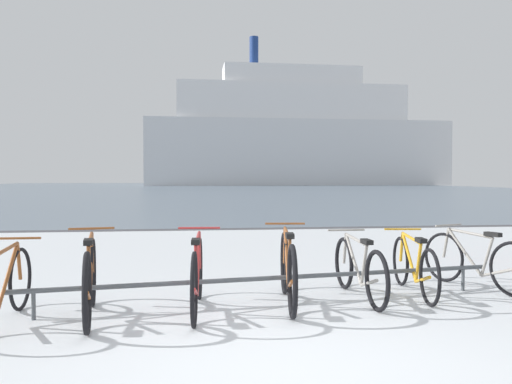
{
  "coord_description": "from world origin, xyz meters",
  "views": [
    {
      "loc": [
        -0.68,
        -3.55,
        1.37
      ],
      "look_at": [
        0.46,
        5.88,
        1.1
      ],
      "focal_mm": 36.12,
      "sensor_mm": 36.0,
      "label": 1
    }
  ],
  "objects_px": {
    "bicycle_1": "(90,280)",
    "bicycle_5": "(414,266)",
    "bicycle_0": "(1,287)",
    "bicycle_4": "(359,269)",
    "bicycle_3": "(288,269)",
    "bicycle_2": "(197,275)",
    "bicycle_6": "(476,261)",
    "ferry_ship": "(296,136)"
  },
  "relations": [
    {
      "from": "ferry_ship",
      "to": "bicycle_6",
      "type": "bearing_deg",
      "value": -99.8
    },
    {
      "from": "bicycle_5",
      "to": "ferry_ship",
      "type": "bearing_deg",
      "value": 79.62
    },
    {
      "from": "bicycle_2",
      "to": "bicycle_3",
      "type": "bearing_deg",
      "value": 10.33
    },
    {
      "from": "bicycle_1",
      "to": "bicycle_5",
      "type": "bearing_deg",
      "value": 9.68
    },
    {
      "from": "bicycle_1",
      "to": "bicycle_3",
      "type": "height_order",
      "value": "bicycle_1"
    },
    {
      "from": "bicycle_2",
      "to": "ferry_ship",
      "type": "height_order",
      "value": "ferry_ship"
    },
    {
      "from": "bicycle_3",
      "to": "bicycle_2",
      "type": "bearing_deg",
      "value": -169.67
    },
    {
      "from": "bicycle_5",
      "to": "bicycle_6",
      "type": "bearing_deg",
      "value": 13.37
    },
    {
      "from": "bicycle_0",
      "to": "bicycle_1",
      "type": "height_order",
      "value": "bicycle_1"
    },
    {
      "from": "bicycle_5",
      "to": "ferry_ship",
      "type": "relative_size",
      "value": 0.03
    },
    {
      "from": "bicycle_0",
      "to": "ferry_ship",
      "type": "distance_m",
      "value": 84.65
    },
    {
      "from": "bicycle_6",
      "to": "bicycle_5",
      "type": "bearing_deg",
      "value": -166.63
    },
    {
      "from": "bicycle_5",
      "to": "bicycle_4",
      "type": "bearing_deg",
      "value": -170.09
    },
    {
      "from": "bicycle_0",
      "to": "bicycle_4",
      "type": "relative_size",
      "value": 1.0
    },
    {
      "from": "bicycle_0",
      "to": "bicycle_6",
      "type": "distance_m",
      "value": 5.3
    },
    {
      "from": "bicycle_1",
      "to": "bicycle_6",
      "type": "xyz_separation_m",
      "value": [
        4.44,
        0.82,
        -0.03
      ]
    },
    {
      "from": "bicycle_0",
      "to": "bicycle_1",
      "type": "xyz_separation_m",
      "value": [
        0.77,
        0.12,
        0.03
      ]
    },
    {
      "from": "bicycle_5",
      "to": "bicycle_6",
      "type": "distance_m",
      "value": 0.92
    },
    {
      "from": "bicycle_0",
      "to": "bicycle_5",
      "type": "relative_size",
      "value": 1.02
    },
    {
      "from": "bicycle_3",
      "to": "bicycle_6",
      "type": "distance_m",
      "value": 2.49
    },
    {
      "from": "bicycle_0",
      "to": "bicycle_2",
      "type": "xyz_separation_m",
      "value": [
        1.81,
        0.26,
        0.02
      ]
    },
    {
      "from": "bicycle_4",
      "to": "bicycle_6",
      "type": "bearing_deg",
      "value": 11.86
    },
    {
      "from": "bicycle_1",
      "to": "bicycle_5",
      "type": "xyz_separation_m",
      "value": [
        3.55,
        0.61,
        -0.05
      ]
    },
    {
      "from": "bicycle_1",
      "to": "bicycle_6",
      "type": "distance_m",
      "value": 4.51
    },
    {
      "from": "bicycle_1",
      "to": "bicycle_2",
      "type": "height_order",
      "value": "bicycle_1"
    },
    {
      "from": "bicycle_0",
      "to": "ferry_ship",
      "type": "relative_size",
      "value": 0.03
    },
    {
      "from": "bicycle_4",
      "to": "bicycle_2",
      "type": "bearing_deg",
      "value": -169.23
    },
    {
      "from": "bicycle_5",
      "to": "bicycle_6",
      "type": "height_order",
      "value": "bicycle_6"
    },
    {
      "from": "bicycle_2",
      "to": "bicycle_4",
      "type": "xyz_separation_m",
      "value": [
        1.81,
        0.34,
        -0.04
      ]
    },
    {
      "from": "bicycle_4",
      "to": "bicycle_3",
      "type": "bearing_deg",
      "value": -168.72
    },
    {
      "from": "bicycle_4",
      "to": "bicycle_0",
      "type": "bearing_deg",
      "value": -170.56
    },
    {
      "from": "ferry_ship",
      "to": "bicycle_4",
      "type": "bearing_deg",
      "value": -100.84
    },
    {
      "from": "bicycle_2",
      "to": "bicycle_6",
      "type": "height_order",
      "value": "bicycle_2"
    },
    {
      "from": "bicycle_4",
      "to": "bicycle_6",
      "type": "relative_size",
      "value": 1.1
    },
    {
      "from": "bicycle_2",
      "to": "bicycle_3",
      "type": "height_order",
      "value": "bicycle_3"
    },
    {
      "from": "bicycle_5",
      "to": "bicycle_1",
      "type": "bearing_deg",
      "value": -170.32
    },
    {
      "from": "bicycle_1",
      "to": "bicycle_2",
      "type": "relative_size",
      "value": 0.96
    },
    {
      "from": "bicycle_1",
      "to": "bicycle_2",
      "type": "bearing_deg",
      "value": 7.59
    },
    {
      "from": "bicycle_5",
      "to": "ferry_ship",
      "type": "distance_m",
      "value": 83.07
    },
    {
      "from": "bicycle_0",
      "to": "bicycle_6",
      "type": "relative_size",
      "value": 1.1
    },
    {
      "from": "bicycle_0",
      "to": "bicycle_1",
      "type": "distance_m",
      "value": 0.78
    },
    {
      "from": "bicycle_1",
      "to": "bicycle_4",
      "type": "height_order",
      "value": "bicycle_1"
    }
  ]
}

